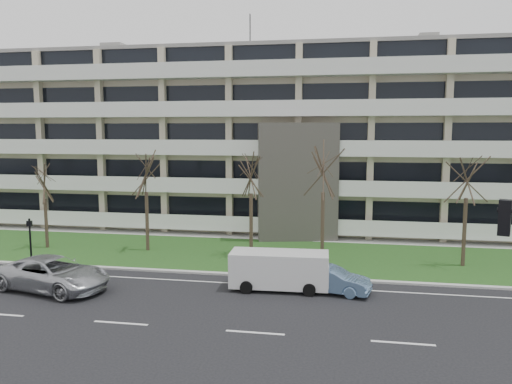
% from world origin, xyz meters
% --- Properties ---
extents(ground, '(160.00, 160.00, 0.00)m').
position_xyz_m(ground, '(0.00, 0.00, 0.00)').
color(ground, black).
rests_on(ground, ground).
extents(grass_verge, '(90.00, 10.00, 0.06)m').
position_xyz_m(grass_verge, '(0.00, 13.00, 0.03)').
color(grass_verge, '#1D4617').
rests_on(grass_verge, ground).
extents(curb, '(90.00, 0.35, 0.12)m').
position_xyz_m(curb, '(0.00, 8.00, 0.06)').
color(curb, '#B2B2AD').
rests_on(curb, ground).
extents(sidewalk, '(90.00, 2.00, 0.08)m').
position_xyz_m(sidewalk, '(0.00, 18.50, 0.04)').
color(sidewalk, '#B2B2AD').
rests_on(sidewalk, ground).
extents(lane_edge_line, '(90.00, 0.12, 0.01)m').
position_xyz_m(lane_edge_line, '(0.00, 6.50, 0.01)').
color(lane_edge_line, white).
rests_on(lane_edge_line, ground).
extents(apartment_building, '(60.50, 15.10, 18.75)m').
position_xyz_m(apartment_building, '(-0.01, 25.32, 7.61)').
color(apartment_building, beige).
rests_on(apartment_building, ground).
extents(silver_pickup, '(6.77, 4.20, 1.75)m').
position_xyz_m(silver_pickup, '(-11.57, 3.73, 0.87)').
color(silver_pickup, '#B1B3B8').
rests_on(silver_pickup, ground).
extents(blue_sedan, '(4.39, 2.37, 1.37)m').
position_xyz_m(blue_sedan, '(2.95, 5.86, 0.69)').
color(blue_sedan, '#6F94C1').
rests_on(blue_sedan, ground).
extents(white_van, '(5.27, 2.31, 2.01)m').
position_xyz_m(white_van, '(0.32, 5.94, 1.21)').
color(white_van, silver).
rests_on(white_van, ground).
extents(pedestrian_signal, '(0.31, 0.26, 3.05)m').
position_xyz_m(pedestrian_signal, '(-15.46, 7.58, 1.94)').
color(pedestrian_signal, black).
rests_on(pedestrian_signal, ground).
extents(tree_1, '(3.20, 3.20, 6.40)m').
position_xyz_m(tree_1, '(-17.40, 12.29, 4.97)').
color(tree_1, '#382B21').
rests_on(tree_1, ground).
extents(tree_2, '(3.72, 3.72, 7.44)m').
position_xyz_m(tree_2, '(-9.95, 12.76, 5.79)').
color(tree_2, '#382B21').
rests_on(tree_2, ground).
extents(tree_3, '(3.80, 3.80, 7.61)m').
position_xyz_m(tree_3, '(-2.51, 12.57, 5.91)').
color(tree_3, '#382B21').
rests_on(tree_3, ground).
extents(tree_4, '(4.07, 4.07, 8.14)m').
position_xyz_m(tree_4, '(2.27, 11.68, 6.33)').
color(tree_4, '#382B21').
rests_on(tree_4, ground).
extents(tree_5, '(3.84, 3.84, 7.69)m').
position_xyz_m(tree_5, '(10.95, 12.32, 5.98)').
color(tree_5, '#382B21').
rests_on(tree_5, ground).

